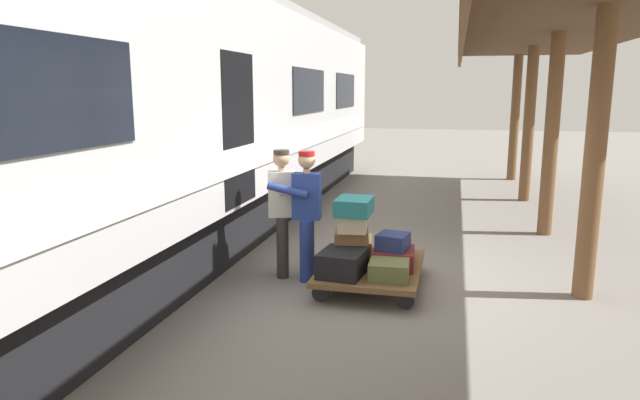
{
  "coord_description": "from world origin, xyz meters",
  "views": [
    {
      "loc": [
        -0.59,
        7.1,
        2.47
      ],
      "look_at": [
        0.97,
        0.48,
        1.15
      ],
      "focal_mm": 31.91,
      "sensor_mm": 36.0,
      "label": 1
    }
  ],
  "objects_px": {
    "suitcase_maroon_trunk": "(393,258)",
    "suitcase_teal_softside": "(354,206)",
    "suitcase_tan_vintage": "(356,246)",
    "suitcase_burgundy_valise": "(397,247)",
    "train_car": "(137,120)",
    "suitcase_black_hardshell": "(342,263)",
    "suitcase_orange_carryall": "(350,253)",
    "suitcase_olive_duffel": "(389,270)",
    "porter_in_overalls": "(305,211)",
    "suitcase_brown_leather": "(352,237)",
    "porter_by_door": "(284,208)",
    "suitcase_cream_canvas": "(353,223)",
    "suitcase_navy_fabric": "(393,242)",
    "luggage_cart": "(371,268)"
  },
  "relations": [
    {
      "from": "suitcase_tan_vintage",
      "to": "suitcase_navy_fabric",
      "type": "distance_m",
      "value": 0.77
    },
    {
      "from": "suitcase_maroon_trunk",
      "to": "suitcase_teal_softside",
      "type": "distance_m",
      "value": 0.83
    },
    {
      "from": "train_car",
      "to": "suitcase_olive_duffel",
      "type": "xyz_separation_m",
      "value": [
        -3.59,
        0.66,
        -1.68
      ]
    },
    {
      "from": "train_car",
      "to": "porter_in_overalls",
      "type": "height_order",
      "value": "train_car"
    },
    {
      "from": "suitcase_burgundy_valise",
      "to": "suitcase_brown_leather",
      "type": "relative_size",
      "value": 1.14
    },
    {
      "from": "suitcase_black_hardshell",
      "to": "suitcase_teal_softside",
      "type": "distance_m",
      "value": 0.74
    },
    {
      "from": "suitcase_black_hardshell",
      "to": "suitcase_burgundy_valise",
      "type": "relative_size",
      "value": 1.24
    },
    {
      "from": "suitcase_olive_duffel",
      "to": "porter_by_door",
      "type": "bearing_deg",
      "value": -22.83
    },
    {
      "from": "porter_by_door",
      "to": "suitcase_burgundy_valise",
      "type": "bearing_deg",
      "value": -167.64
    },
    {
      "from": "luggage_cart",
      "to": "porter_by_door",
      "type": "xyz_separation_m",
      "value": [
        1.2,
        -0.15,
        0.69
      ]
    },
    {
      "from": "suitcase_orange_carryall",
      "to": "porter_by_door",
      "type": "relative_size",
      "value": 0.31
    },
    {
      "from": "suitcase_tan_vintage",
      "to": "suitcase_olive_duffel",
      "type": "xyz_separation_m",
      "value": [
        -0.56,
        0.95,
        0.0
      ]
    },
    {
      "from": "suitcase_burgundy_valise",
      "to": "suitcase_cream_canvas",
      "type": "bearing_deg",
      "value": 47.02
    },
    {
      "from": "suitcase_brown_leather",
      "to": "porter_in_overalls",
      "type": "height_order",
      "value": "porter_in_overalls"
    },
    {
      "from": "suitcase_maroon_trunk",
      "to": "suitcase_burgundy_valise",
      "type": "bearing_deg",
      "value": -90.0
    },
    {
      "from": "train_car",
      "to": "suitcase_cream_canvas",
      "type": "height_order",
      "value": "train_car"
    },
    {
      "from": "suitcase_tan_vintage",
      "to": "suitcase_brown_leather",
      "type": "bearing_deg",
      "value": 93.51
    },
    {
      "from": "suitcase_orange_carryall",
      "to": "suitcase_maroon_trunk",
      "type": "xyz_separation_m",
      "value": [
        -0.56,
        0.0,
        -0.03
      ]
    },
    {
      "from": "train_car",
      "to": "porter_by_door",
      "type": "distance_m",
      "value": 2.39
    },
    {
      "from": "suitcase_cream_canvas",
      "to": "suitcase_brown_leather",
      "type": "bearing_deg",
      "value": -61.79
    },
    {
      "from": "suitcase_tan_vintage",
      "to": "porter_by_door",
      "type": "bearing_deg",
      "value": 19.42
    },
    {
      "from": "luggage_cart",
      "to": "porter_by_door",
      "type": "relative_size",
      "value": 1.02
    },
    {
      "from": "train_car",
      "to": "porter_by_door",
      "type": "height_order",
      "value": "train_car"
    },
    {
      "from": "luggage_cart",
      "to": "suitcase_brown_leather",
      "type": "height_order",
      "value": "suitcase_brown_leather"
    },
    {
      "from": "porter_in_overalls",
      "to": "porter_by_door",
      "type": "bearing_deg",
      "value": -14.99
    },
    {
      "from": "suitcase_tan_vintage",
      "to": "suitcase_orange_carryall",
      "type": "xyz_separation_m",
      "value": [
        0.0,
        0.48,
        0.03
      ]
    },
    {
      "from": "suitcase_maroon_trunk",
      "to": "porter_by_door",
      "type": "bearing_deg",
      "value": -5.77
    },
    {
      "from": "suitcase_olive_duffel",
      "to": "suitcase_navy_fabric",
      "type": "relative_size",
      "value": 1.26
    },
    {
      "from": "suitcase_maroon_trunk",
      "to": "suitcase_navy_fabric",
      "type": "distance_m",
      "value": 0.22
    },
    {
      "from": "suitcase_orange_carryall",
      "to": "suitcase_brown_leather",
      "type": "bearing_deg",
      "value": 130.15
    },
    {
      "from": "train_car",
      "to": "suitcase_tan_vintage",
      "type": "xyz_separation_m",
      "value": [
        -3.03,
        -0.29,
        -1.68
      ]
    },
    {
      "from": "suitcase_burgundy_valise",
      "to": "suitcase_brown_leather",
      "type": "bearing_deg",
      "value": 44.02
    },
    {
      "from": "suitcase_teal_softside",
      "to": "suitcase_navy_fabric",
      "type": "bearing_deg",
      "value": -171.25
    },
    {
      "from": "porter_in_overalls",
      "to": "porter_by_door",
      "type": "relative_size",
      "value": 1.0
    },
    {
      "from": "suitcase_tan_vintage",
      "to": "suitcase_burgundy_valise",
      "type": "bearing_deg",
      "value": -180.0
    },
    {
      "from": "suitcase_burgundy_valise",
      "to": "suitcase_maroon_trunk",
      "type": "relative_size",
      "value": 0.87
    },
    {
      "from": "suitcase_black_hardshell",
      "to": "porter_by_door",
      "type": "distance_m",
      "value": 1.22
    },
    {
      "from": "train_car",
      "to": "suitcase_navy_fabric",
      "type": "relative_size",
      "value": 56.41
    },
    {
      "from": "suitcase_olive_duffel",
      "to": "porter_in_overalls",
      "type": "relative_size",
      "value": 0.28
    },
    {
      "from": "train_car",
      "to": "suitcase_black_hardshell",
      "type": "bearing_deg",
      "value": 167.78
    },
    {
      "from": "suitcase_teal_softside",
      "to": "suitcase_cream_canvas",
      "type": "bearing_deg",
      "value": -43.26
    },
    {
      "from": "suitcase_orange_carryall",
      "to": "porter_in_overalls",
      "type": "xyz_separation_m",
      "value": [
        0.6,
        -0.06,
        0.51
      ]
    },
    {
      "from": "suitcase_black_hardshell",
      "to": "suitcase_brown_leather",
      "type": "xyz_separation_m",
      "value": [
        -0.03,
        -0.44,
        0.22
      ]
    },
    {
      "from": "porter_in_overalls",
      "to": "porter_by_door",
      "type": "xyz_separation_m",
      "value": [
        0.32,
        -0.09,
        0.0
      ]
    },
    {
      "from": "train_car",
      "to": "porter_by_door",
      "type": "xyz_separation_m",
      "value": [
        -2.11,
        0.03,
        -1.14
      ]
    },
    {
      "from": "luggage_cart",
      "to": "suitcase_teal_softside",
      "type": "xyz_separation_m",
      "value": [
        0.21,
        0.09,
        0.82
      ]
    },
    {
      "from": "suitcase_black_hardshell",
      "to": "suitcase_cream_canvas",
      "type": "height_order",
      "value": "suitcase_cream_canvas"
    },
    {
      "from": "suitcase_black_hardshell",
      "to": "suitcase_orange_carryall",
      "type": "relative_size",
      "value": 1.13
    },
    {
      "from": "suitcase_black_hardshell",
      "to": "suitcase_brown_leather",
      "type": "bearing_deg",
      "value": -94.11
    },
    {
      "from": "suitcase_olive_duffel",
      "to": "train_car",
      "type": "bearing_deg",
      "value": -10.36
    }
  ]
}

